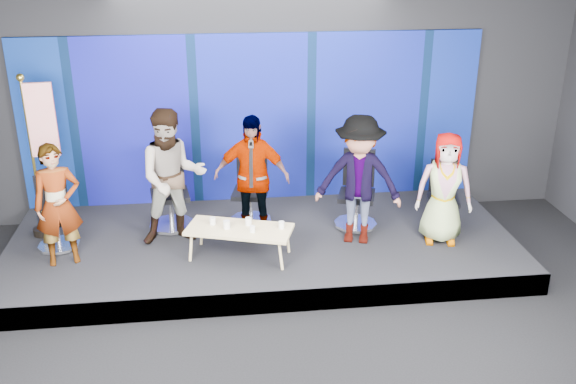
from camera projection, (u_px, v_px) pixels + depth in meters
name	position (u px, v px, depth m)	size (l,w,h in m)	color
ground	(282.00, 365.00, 6.83)	(10.00, 10.00, 0.00)	black
room_walls	(282.00, 149.00, 5.91)	(10.02, 8.02, 3.51)	black
riser	(263.00, 246.00, 9.07)	(7.00, 3.00, 0.30)	black
backdrop	(253.00, 119.00, 9.85)	(7.00, 0.08, 2.60)	navy
chair_a	(56.00, 224.00, 8.63)	(0.68, 0.68, 0.98)	silver
panelist_a	(58.00, 205.00, 8.04)	(0.58, 0.38, 1.59)	black
chair_b	(170.00, 201.00, 9.21)	(0.73, 0.73, 1.16)	silver
panelist_b	(172.00, 177.00, 8.55)	(0.91, 0.71, 1.88)	black
chair_c	(251.00, 199.00, 9.36)	(0.73, 0.73, 1.09)	silver
panelist_c	(252.00, 178.00, 8.70)	(1.03, 0.43, 1.76)	black
chair_d	(357.00, 202.00, 9.25)	(0.78, 0.78, 1.11)	silver
panelist_d	(359.00, 180.00, 8.58)	(1.16, 0.66, 1.79)	black
chair_e	(442.00, 205.00, 9.25)	(0.65, 0.65, 0.96)	silver
panelist_e	(444.00, 188.00, 8.63)	(0.76, 0.49, 1.55)	black
coffee_table	(239.00, 230.00, 8.32)	(1.47, 0.97, 0.42)	tan
mug_a	(213.00, 221.00, 8.39)	(0.08, 0.08, 0.10)	silver
mug_b	(227.00, 225.00, 8.28)	(0.09, 0.09, 0.11)	silver
mug_c	(248.00, 221.00, 8.37)	(0.08, 0.08, 0.10)	silver
mug_d	(252.00, 229.00, 8.18)	(0.07, 0.07, 0.08)	silver
mug_e	(281.00, 225.00, 8.28)	(0.08, 0.08, 0.09)	silver
flag_stand	(41.00, 153.00, 8.65)	(0.53, 0.30, 2.29)	black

